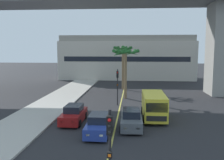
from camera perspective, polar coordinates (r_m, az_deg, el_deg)
The scene contains 12 objects.
sidewalk_left at distance 22.36m, azimuth -20.77°, elevation -10.21°, with size 4.80×80.00×0.15m, color #ADA89E.
lane_stripe_center at distance 28.02m, azimuth 1.72°, elevation -6.40°, with size 0.14×56.00×0.01m, color #DBCC4C.
bridge_overpass at distance 37.70m, azimuth 5.00°, elevation 17.48°, with size 61.72×8.00×17.01m.
pier_building_backdrop at distance 55.19m, azimuth 3.31°, elevation 5.05°, with size 28.33×8.04×9.24m.
car_queue_front at distance 19.72m, azimuth -3.04°, elevation -10.11°, with size 1.84×4.10×1.56m.
car_queue_second at distance 22.94m, azimuth -8.63°, elevation -7.70°, with size 1.87×4.12×1.56m.
car_queue_third at distance 21.19m, azimuth 4.38°, elevation -8.89°, with size 1.90×4.13×1.56m.
delivery_van at distance 24.04m, azimuth 9.41°, elevation -5.64°, with size 2.21×5.27×2.36m.
traffic_light_median_near at distance 10.31m, azimuth -0.51°, elevation -14.79°, with size 0.24×0.37×4.20m.
traffic_light_median_far at distance 29.10m, azimuth 1.25°, elevation -0.46°, with size 0.24×0.37×4.20m.
palm_tree_near_median at distance 32.97m, azimuth 3.07°, elevation 5.15°, with size 3.63×3.65×6.57m.
palm_tree_mid_median at distance 40.43m, azimuth 2.47°, elevation 5.89°, with size 3.15×3.17×7.01m.
Camera 1 is at (1.44, -3.20, 6.57)m, focal length 40.55 mm.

